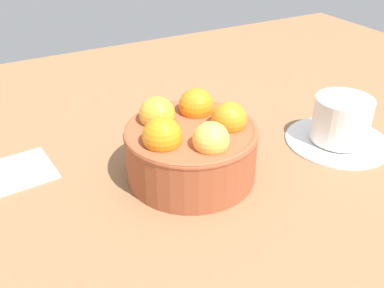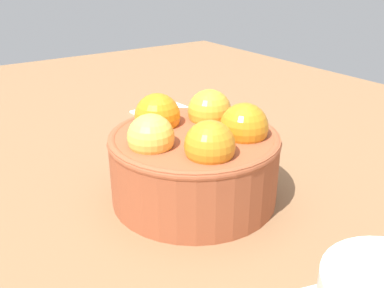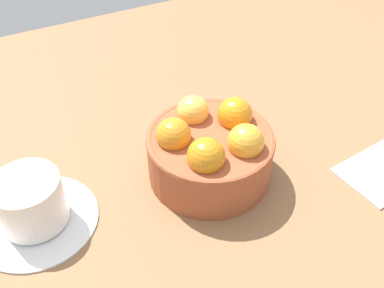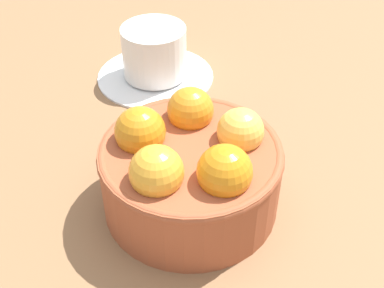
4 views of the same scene
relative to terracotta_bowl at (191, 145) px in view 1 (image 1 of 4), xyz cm
name	(u,v)px [view 1 (image 1 of 4)]	position (x,y,z in cm)	size (l,w,h in cm)	color
ground_plane	(191,188)	(0.02, -0.04, -6.84)	(149.57, 111.73, 4.49)	brown
terracotta_bowl	(191,145)	(0.00, 0.00, 0.00)	(16.98, 16.98, 10.23)	#9E4C2D
coffee_cup	(340,124)	(23.25, -3.02, -1.59)	(15.23, 15.23, 7.10)	white
folded_napkin	(4,175)	(-21.81, 11.28, -4.29)	(12.22, 8.68, 0.60)	white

